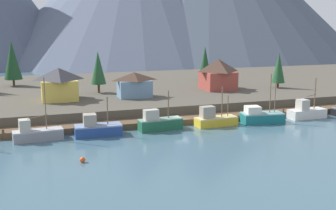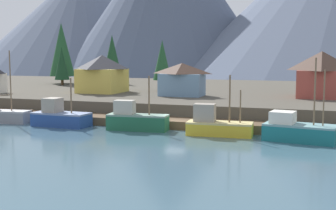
# 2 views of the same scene
# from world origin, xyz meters

# --- Properties ---
(ground_plane) EXTENTS (400.00, 400.00, 1.00)m
(ground_plane) POSITION_xyz_m (0.00, 20.00, -0.50)
(ground_plane) COLOR #3D5B6B
(dock) EXTENTS (80.00, 4.00, 1.60)m
(dock) POSITION_xyz_m (0.00, 1.99, 0.50)
(dock) COLOR brown
(dock) RESTS_ON ground_plane
(shoreline_bank) EXTENTS (400.00, 56.00, 2.50)m
(shoreline_bank) POSITION_xyz_m (0.00, 32.00, 1.25)
(shoreline_bank) COLOR #4C473D
(shoreline_bank) RESTS_ON ground_plane
(fishing_boat_grey) EXTENTS (7.31, 3.07, 9.31)m
(fishing_boat_grey) POSITION_xyz_m (-23.35, -1.69, 1.08)
(fishing_boat_grey) COLOR gray
(fishing_boat_grey) RESTS_ON ground_plane
(fishing_boat_blue) EXTENTS (7.23, 3.32, 5.99)m
(fishing_boat_blue) POSITION_xyz_m (-14.41, -1.80, 1.13)
(fishing_boat_blue) COLOR navy
(fishing_boat_blue) RESTS_ON ground_plane
(fishing_boat_green) EXTENTS (7.26, 2.80, 6.38)m
(fishing_boat_green) POSITION_xyz_m (-4.36, -1.53, 1.21)
(fishing_boat_green) COLOR #1E5B3D
(fishing_boat_green) RESTS_ON ground_plane
(fishing_boat_yellow) EXTENTS (7.26, 3.06, 6.63)m
(fishing_boat_yellow) POSITION_xyz_m (5.35, -1.68, 1.11)
(fishing_boat_yellow) COLOR gold
(fishing_boat_yellow) RESTS_ON ground_plane
(fishing_boat_teal) EXTENTS (7.48, 4.15, 8.52)m
(fishing_boat_teal) POSITION_xyz_m (13.90, -2.22, 1.12)
(fishing_boat_teal) COLOR #196B70
(fishing_boat_teal) RESTS_ON ground_plane
(fishing_boat_white) EXTENTS (7.24, 2.95, 7.36)m
(fishing_boat_white) POSITION_xyz_m (23.62, -1.61, 1.14)
(fishing_boat_white) COLOR silver
(fishing_boat_white) RESTS_ON ground_plane
(house_red) EXTENTS (7.00, 7.09, 6.78)m
(house_red) POSITION_xyz_m (15.92, 19.93, 5.97)
(house_red) COLOR #9E4238
(house_red) RESTS_ON shoreline_bank
(house_yellow) EXTENTS (6.92, 7.28, 6.17)m
(house_yellow) POSITION_xyz_m (-18.52, 17.57, 5.66)
(house_yellow) COLOR gold
(house_yellow) RESTS_ON shoreline_bank
(house_blue) EXTENTS (6.74, 4.35, 5.00)m
(house_blue) POSITION_xyz_m (-4.12, 15.82, 5.05)
(house_blue) COLOR #6689A8
(house_blue) RESTS_ON shoreline_bank
(conifer_near_right) EXTENTS (3.05, 3.05, 8.62)m
(conifer_near_right) POSITION_xyz_m (19.21, 34.90, 7.45)
(conifer_near_right) COLOR #4C3823
(conifer_near_right) RESTS_ON shoreline_bank
(conifer_mid_left) EXTENTS (4.10, 4.10, 10.50)m
(conifer_mid_left) POSITION_xyz_m (-27.42, 39.54, 8.54)
(conifer_mid_left) COLOR #4C3823
(conifer_mid_left) RESTS_ON shoreline_bank
(conifer_mid_right) EXTENTS (2.98, 2.98, 7.95)m
(conifer_mid_right) POSITION_xyz_m (29.82, 17.48, 7.07)
(conifer_mid_right) COLOR #4C3823
(conifer_mid_right) RESTS_ON shoreline_bank
(conifer_back_right) EXTENTS (3.18, 3.18, 8.75)m
(conifer_back_right) POSITION_xyz_m (-10.03, 23.40, 7.80)
(conifer_back_right) COLOR #4C3823
(conifer_back_right) RESTS_ON shoreline_bank
(channel_buoy) EXTENTS (0.70, 0.70, 0.70)m
(channel_buoy) POSITION_xyz_m (-18.13, -13.95, 0.35)
(channel_buoy) COLOR #E04C19
(channel_buoy) RESTS_ON ground_plane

